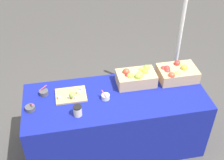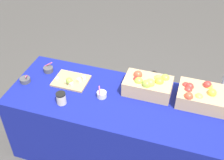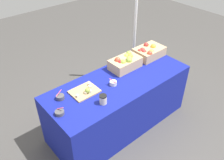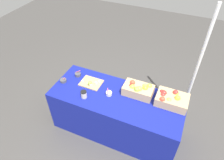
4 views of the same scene
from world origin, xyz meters
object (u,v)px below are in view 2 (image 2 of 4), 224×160
apple_crate_middle (148,85)px  coffee_cup (61,98)px  sample_bowl_far (102,94)px  cutting_board_front (71,81)px  apple_crate_left (202,96)px  sample_bowl_near (48,69)px  sample_bowl_mid (25,80)px

apple_crate_middle → coffee_cup: size_ratio=3.83×
sample_bowl_far → cutting_board_front: bearing=163.2°
coffee_cup → apple_crate_middle: bearing=28.6°
cutting_board_front → apple_crate_left: bearing=4.3°
cutting_board_front → sample_bowl_far: 0.36m
cutting_board_front → sample_bowl_near: sample_bowl_near is taller
sample_bowl_near → coffee_cup: bearing=-49.3°
apple_crate_left → coffee_cup: apple_crate_left is taller
cutting_board_front → sample_bowl_near: (-0.28, 0.09, 0.01)m
cutting_board_front → coffee_cup: 0.29m
apple_crate_middle → cutting_board_front: 0.72m
coffee_cup → sample_bowl_mid: bearing=160.5°
apple_crate_middle → sample_bowl_mid: (-1.12, -0.21, -0.06)m
apple_crate_middle → sample_bowl_near: (-0.99, 0.00, -0.06)m
apple_crate_left → sample_bowl_mid: size_ratio=4.30×
sample_bowl_mid → sample_bowl_far: (0.75, 0.02, 0.01)m
apple_crate_middle → sample_bowl_far: size_ratio=4.30×
apple_crate_middle → sample_bowl_near: size_ratio=4.01×
sample_bowl_mid → sample_bowl_far: bearing=1.6°
apple_crate_left → sample_bowl_far: size_ratio=4.34×
sample_bowl_near → cutting_board_front: bearing=-17.3°
apple_crate_middle → sample_bowl_mid: apple_crate_middle is taller
cutting_board_front → sample_bowl_mid: bearing=-163.2°
apple_crate_left → coffee_cup: (-1.13, -0.37, -0.02)m
cutting_board_front → sample_bowl_far: (0.34, -0.10, 0.01)m
apple_crate_middle → cutting_board_front: apple_crate_middle is taller
apple_crate_left → sample_bowl_far: 0.86m
sample_bowl_mid → cutting_board_front: bearing=16.8°
sample_bowl_near → sample_bowl_far: bearing=-17.0°
apple_crate_left → sample_bowl_near: bearing=-179.9°
apple_crate_middle → cutting_board_front: bearing=-173.3°
sample_bowl_far → coffee_cup: (-0.30, -0.18, 0.03)m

